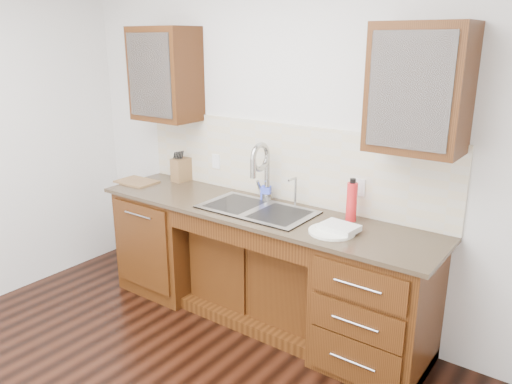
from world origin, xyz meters
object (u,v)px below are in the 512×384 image
Objects in this scene: plate at (332,231)px; knife_block at (182,169)px; water_bottle at (352,202)px; soap_bottle at (266,190)px; cutting_board at (137,182)px.

knife_block is at bearing 168.58° from plate.
water_bottle is at bearing 90.02° from plate.
soap_bottle is 0.80× the size of knife_block.
water_bottle is 1.65m from knife_block.
knife_block is 0.59× the size of cutting_board.
knife_block is at bearing 45.60° from cutting_board.
soap_bottle is at bearing 157.26° from plate.
water_bottle reaches higher than plate.
plate is (0.00, -0.27, -0.13)m from water_bottle.
water_bottle reaches higher than knife_block.
plate is at bearing -89.98° from water_bottle.
soap_bottle is 0.91m from knife_block.
soap_bottle is 0.60× the size of water_bottle.
soap_bottle is 0.74m from water_bottle.
knife_block is (-0.91, 0.02, 0.02)m from soap_bottle.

